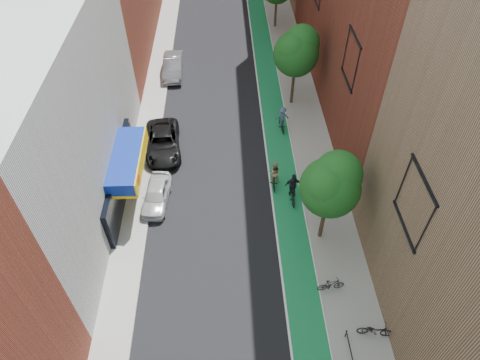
{
  "coord_description": "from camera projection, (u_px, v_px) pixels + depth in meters",
  "views": [
    {
      "loc": [
        0.09,
        -5.73,
        21.14
      ],
      "look_at": [
        0.87,
        13.62,
        1.5
      ],
      "focal_mm": 32.0,
      "sensor_mm": 36.0,
      "label": 1
    }
  ],
  "objects": [
    {
      "name": "cyclist_lane_far",
      "position": [
        282.0,
        120.0,
        33.03
      ],
      "size": [
        1.13,
        1.69,
        2.0
      ],
      "rotation": [
        0.0,
        0.0,
        3.26
      ],
      "color": "black",
      "rests_on": "ground"
    },
    {
      "name": "parked_car_silver",
      "position": [
        173.0,
        66.0,
        38.81
      ],
      "size": [
        1.75,
        4.77,
        1.56
      ],
      "primitive_type": "imported",
      "rotation": [
        0.0,
        0.0,
        0.02
      ],
      "color": "gray",
      "rests_on": "ground"
    },
    {
      "name": "parked_car_white",
      "position": [
        156.0,
        195.0,
        27.83
      ],
      "size": [
        1.91,
        4.03,
        1.33
      ],
      "primitive_type": "imported",
      "rotation": [
        0.0,
        0.0,
        -0.09
      ],
      "color": "silver",
      "rests_on": "ground"
    },
    {
      "name": "cyclist_lane_near",
      "position": [
        274.0,
        176.0,
        28.74
      ],
      "size": [
        0.84,
        1.76,
        2.04
      ],
      "rotation": [
        0.0,
        0.0,
        3.12
      ],
      "color": "black",
      "rests_on": "ground"
    },
    {
      "name": "parked_bike_mid",
      "position": [
        331.0,
        285.0,
        23.22
      ],
      "size": [
        1.55,
        0.59,
        0.91
      ],
      "primitive_type": "imported",
      "rotation": [
        0.0,
        0.0,
        1.68
      ],
      "color": "black",
      "rests_on": "sidewalk_right"
    },
    {
      "name": "sidewalk_right",
      "position": [
        298.0,
        89.0,
        37.45
      ],
      "size": [
        3.0,
        68.0,
        0.15
      ],
      "primitive_type": "cube",
      "color": "gray",
      "rests_on": "ground"
    },
    {
      "name": "tree_mid",
      "position": [
        297.0,
        50.0,
        32.61
      ],
      "size": [
        3.55,
        3.53,
        6.74
      ],
      "color": "#332619",
      "rests_on": "ground"
    },
    {
      "name": "building_left_white",
      "position": [
        32.0,
        126.0,
        24.31
      ],
      "size": [
        8.0,
        20.0,
        12.0
      ],
      "primitive_type": "cube",
      "color": "silver",
      "rests_on": "ground"
    },
    {
      "name": "tree_near",
      "position": [
        331.0,
        184.0,
        22.95
      ],
      "size": [
        3.4,
        3.36,
        6.42
      ],
      "color": "#332619",
      "rests_on": "ground"
    },
    {
      "name": "cyclist_lane_mid",
      "position": [
        293.0,
        190.0,
        27.87
      ],
      "size": [
        1.08,
        1.87,
        2.19
      ],
      "rotation": [
        0.0,
        0.0,
        3.15
      ],
      "color": "black",
      "rests_on": "ground"
    },
    {
      "name": "parked_car_black",
      "position": [
        163.0,
        142.0,
        31.4
      ],
      "size": [
        2.99,
        5.55,
        1.48
      ],
      "primitive_type": "imported",
      "rotation": [
        0.0,
        0.0,
        0.1
      ],
      "color": "black",
      "rests_on": "ground"
    },
    {
      "name": "sidewalk_left",
      "position": [
        155.0,
        93.0,
        37.09
      ],
      "size": [
        2.0,
        68.0,
        0.15
      ],
      "primitive_type": "cube",
      "color": "gray",
      "rests_on": "ground"
    },
    {
      "name": "bike_lane",
      "position": [
        270.0,
        91.0,
        37.43
      ],
      "size": [
        2.0,
        68.0,
        0.01
      ],
      "primitive_type": "cube",
      "color": "#157A35",
      "rests_on": "ground"
    },
    {
      "name": "parked_bike_near",
      "position": [
        375.0,
        330.0,
        21.41
      ],
      "size": [
        1.84,
        0.86,
        0.93
      ],
      "primitive_type": "imported",
      "rotation": [
        0.0,
        0.0,
        1.43
      ],
      "color": "black",
      "rests_on": "sidewalk_right"
    }
  ]
}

